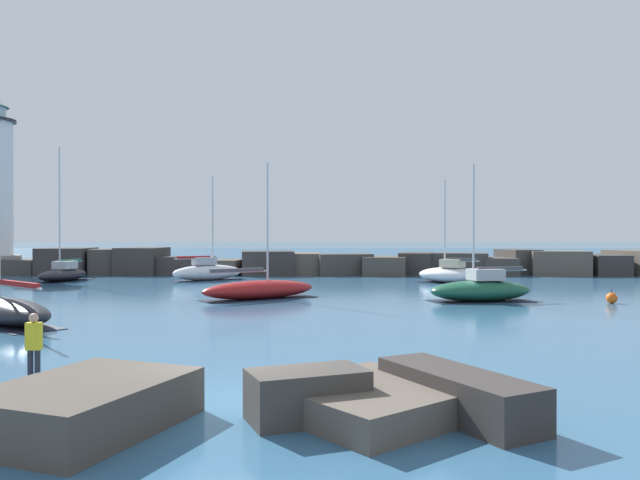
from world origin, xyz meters
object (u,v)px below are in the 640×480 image
Objects in this scene: sailboat_moored_0 at (207,271)px; sailboat_moored_1 at (5,310)px; sailboat_moored_3 at (259,289)px; mooring_buoy_orange_near at (612,298)px; person_on_rocks at (34,344)px; sailboat_moored_2 at (481,289)px; sailboat_moored_5 at (63,274)px; sailboat_moored_4 at (450,274)px.

sailboat_moored_0 reaches higher than sailboat_moored_1.
sailboat_moored_3 is 19.72m from mooring_buoy_orange_near.
sailboat_moored_0 is 16.04m from sailboat_moored_3.
sailboat_moored_3 is (9.66, 10.40, -0.01)m from sailboat_moored_1.
mooring_buoy_orange_near is at bearing 38.84° from person_on_rocks.
sailboat_moored_0 reaches higher than sailboat_moored_3.
sailboat_moored_1 is at bearing -98.54° from sailboat_moored_0.
sailboat_moored_3 is at bearing 174.59° from sailboat_moored_2.
sailboat_moored_3 is at bearing 47.10° from sailboat_moored_1.
person_on_rocks is at bearing -86.25° from sailboat_moored_0.
sailboat_moored_1 is 0.92× the size of sailboat_moored_2.
sailboat_moored_3 is 0.74× the size of sailboat_moored_5.
sailboat_moored_0 is 30.74m from mooring_buoy_orange_near.
sailboat_moored_5 is (-30.15, 15.19, -0.07)m from sailboat_moored_2.
person_on_rocks is (13.93, -34.89, 0.39)m from sailboat_moored_5.
sailboat_moored_1 is 8.95× the size of mooring_buoy_orange_near.
sailboat_moored_4 is at bearing 86.13° from sailboat_moored_2.
sailboat_moored_2 is 0.96× the size of sailboat_moored_4.
person_on_rocks is at bearing -59.64° from sailboat_moored_1.
sailboat_moored_2 is at bearing 170.77° from mooring_buoy_orange_near.
sailboat_moored_4 reaches higher than sailboat_moored_3.
person_on_rocks is at bearing -117.40° from sailboat_moored_4.
sailboat_moored_3 reaches higher than sailboat_moored_2.
sailboat_moored_1 is 24.19m from sailboat_moored_2.
person_on_rocks reaches higher than mooring_buoy_orange_near.
mooring_buoy_orange_near is at bearing -67.57° from sailboat_moored_4.
mooring_buoy_orange_near is (29.24, 8.08, -0.27)m from sailboat_moored_1.
sailboat_moored_2 is at bearing 50.54° from person_on_rocks.
sailboat_moored_5 is at bearing 141.28° from sailboat_moored_3.
sailboat_moored_4 is 10.11× the size of mooring_buoy_orange_near.
sailboat_moored_5 reaches higher than sailboat_moored_3.
mooring_buoy_orange_near is at bearing 15.44° from sailboat_moored_1.
sailboat_moored_4 is at bearing 112.43° from mooring_buoy_orange_near.
sailboat_moored_0 is 10.78× the size of mooring_buoy_orange_near.
sailboat_moored_0 reaches higher than sailboat_moored_4.
sailboat_moored_5 is 40.45m from mooring_buoy_orange_near.
sailboat_moored_3 is 10.07× the size of mooring_buoy_orange_near.
sailboat_moored_5 is at bearing 176.58° from sailboat_moored_4.
mooring_buoy_orange_near is at bearing -9.23° from sailboat_moored_2.
mooring_buoy_orange_near is (5.96, -14.45, -0.41)m from sailboat_moored_4.
sailboat_moored_2 is 0.97× the size of sailboat_moored_3.
sailboat_moored_5 is at bearing 107.69° from sailboat_moored_1.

